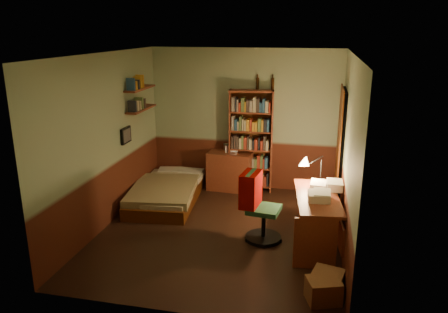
% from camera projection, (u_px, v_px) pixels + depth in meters
% --- Properties ---
extents(floor, '(3.50, 4.00, 0.02)m').
position_uv_depth(floor, '(220.00, 232.00, 6.56)').
color(floor, black).
rests_on(floor, ground).
extents(ceiling, '(3.50, 4.00, 0.02)m').
position_uv_depth(ceiling, '(220.00, 53.00, 5.82)').
color(ceiling, silver).
rests_on(ceiling, wall_back).
extents(wall_back, '(3.50, 0.02, 2.60)m').
position_uv_depth(wall_back, '(244.00, 120.00, 8.07)').
color(wall_back, gray).
rests_on(wall_back, ground).
extents(wall_left, '(0.02, 4.00, 2.60)m').
position_uv_depth(wall_left, '(106.00, 141.00, 6.55)').
color(wall_left, gray).
rests_on(wall_left, ground).
extents(wall_right, '(0.02, 4.00, 2.60)m').
position_uv_depth(wall_right, '(348.00, 155.00, 5.83)').
color(wall_right, gray).
rests_on(wall_right, ground).
extents(wall_front, '(3.50, 0.02, 2.60)m').
position_uv_depth(wall_front, '(175.00, 201.00, 4.31)').
color(wall_front, gray).
rests_on(wall_front, ground).
extents(doorway, '(0.06, 0.90, 2.00)m').
position_uv_depth(doorway, '(340.00, 151.00, 7.14)').
color(doorway, black).
rests_on(doorway, ground).
extents(door_trim, '(0.02, 0.98, 2.08)m').
position_uv_depth(door_trim, '(338.00, 151.00, 7.14)').
color(door_trim, '#49220B').
rests_on(door_trim, ground).
extents(bed, '(1.16, 1.96, 0.56)m').
position_uv_depth(bed, '(167.00, 186.00, 7.63)').
color(bed, olive).
rests_on(bed, ground).
extents(dresser, '(0.84, 0.46, 0.72)m').
position_uv_depth(dresser, '(230.00, 171.00, 8.15)').
color(dresser, maroon).
rests_on(dresser, ground).
extents(mini_stereo, '(0.29, 0.26, 0.13)m').
position_uv_depth(mini_stereo, '(231.00, 148.00, 8.15)').
color(mini_stereo, '#B2B2B7').
rests_on(mini_stereo, dresser).
extents(bookshelf, '(0.83, 0.34, 1.87)m').
position_uv_depth(bookshelf, '(251.00, 141.00, 7.99)').
color(bookshelf, maroon).
rests_on(bookshelf, ground).
extents(bottle_left, '(0.06, 0.06, 0.21)m').
position_uv_depth(bottle_left, '(257.00, 84.00, 7.78)').
color(bottle_left, black).
rests_on(bottle_left, bookshelf).
extents(bottle_right, '(0.07, 0.07, 0.21)m').
position_uv_depth(bottle_right, '(273.00, 84.00, 7.72)').
color(bottle_right, black).
rests_on(bottle_right, bookshelf).
extents(desk, '(0.72, 1.42, 0.73)m').
position_uv_depth(desk, '(316.00, 220.00, 6.07)').
color(desk, maroon).
rests_on(desk, ground).
extents(paper_stack, '(0.23, 0.30, 0.12)m').
position_uv_depth(paper_stack, '(335.00, 185.00, 6.19)').
color(paper_stack, silver).
rests_on(paper_stack, desk).
extents(desk_lamp, '(0.21, 0.21, 0.57)m').
position_uv_depth(desk_lamp, '(321.00, 164.00, 6.41)').
color(desk_lamp, black).
rests_on(desk_lamp, desk).
extents(office_chair, '(0.59, 0.53, 1.07)m').
position_uv_depth(office_chair, '(264.00, 205.00, 6.15)').
color(office_chair, '#255332').
rests_on(office_chair, ground).
extents(red_jacket, '(0.37, 0.48, 0.50)m').
position_uv_depth(red_jacket, '(283.00, 149.00, 6.10)').
color(red_jacket, '#940501').
rests_on(red_jacket, office_chair).
extents(wall_shelf_lower, '(0.20, 0.90, 0.03)m').
position_uv_depth(wall_shelf_lower, '(141.00, 109.00, 7.47)').
color(wall_shelf_lower, maroon).
rests_on(wall_shelf_lower, wall_left).
extents(wall_shelf_upper, '(0.20, 0.90, 0.03)m').
position_uv_depth(wall_shelf_upper, '(140.00, 88.00, 7.37)').
color(wall_shelf_upper, maroon).
rests_on(wall_shelf_upper, wall_left).
extents(framed_picture, '(0.04, 0.32, 0.26)m').
position_uv_depth(framed_picture, '(126.00, 135.00, 7.12)').
color(framed_picture, black).
rests_on(framed_picture, wall_left).
extents(cardboard_box_a, '(0.43, 0.39, 0.27)m').
position_uv_depth(cardboard_box_a, '(323.00, 291.00, 4.85)').
color(cardboard_box_a, brown).
rests_on(cardboard_box_a, ground).
extents(cardboard_box_b, '(0.40, 0.36, 0.24)m').
position_uv_depth(cardboard_box_b, '(328.00, 281.00, 5.06)').
color(cardboard_box_b, brown).
rests_on(cardboard_box_b, ground).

